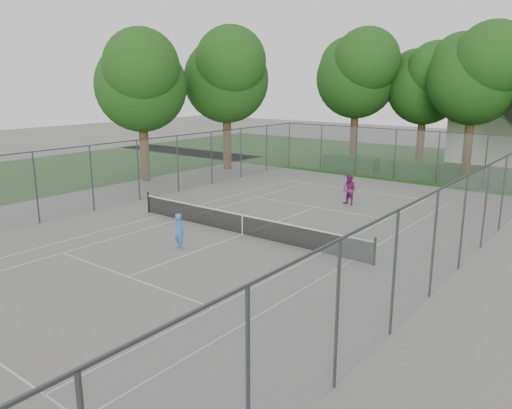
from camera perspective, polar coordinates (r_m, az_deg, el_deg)
The scene contains 17 objects.
ground at distance 22.57m, azimuth -1.56°, elevation -3.44°, with size 120.00×120.00×0.00m, color slate.
grass_far at distance 45.29m, azimuth 19.85°, elevation 4.48°, with size 60.00×20.00×0.00m, color #1B4212.
grass_left at distance 39.95m, azimuth -26.80°, elevation 2.67°, with size 16.00×40.00×0.00m, color #1B4212.
court_markings at distance 22.56m, azimuth -1.56°, elevation -3.42°, with size 11.03×23.83×0.01m.
tennis_net at distance 22.42m, azimuth -1.57°, elevation -2.19°, with size 12.87×0.10×1.10m.
perimeter_fence at distance 22.10m, azimuth -1.59°, elevation 1.05°, with size 18.08×34.08×3.52m.
tree_far_left at distance 43.70m, azimuth 11.51°, elevation 14.69°, with size 7.67×7.00×11.03m.
tree_far_midleft at distance 43.43m, azimuth 18.85°, elevation 13.20°, with size 6.87×6.27×9.87m.
tree_far_midright at distance 40.02m, azimuth 23.88°, elevation 13.75°, with size 7.55×6.89×10.85m.
tree_side_back at distance 39.26m, azimuth -3.40°, elevation 14.81°, with size 7.49×6.84×10.77m.
tree_side_front at distance 35.08m, azimuth -13.06°, elevation 13.88°, with size 7.04×6.42×10.12m.
hedge_left at distance 39.92m, azimuth 10.78°, elevation 4.68°, with size 4.30×1.29×1.08m, color #164315.
hedge_mid at distance 37.59m, azimuth 17.55°, elevation 3.77°, with size 3.56×1.02×1.12m, color #164315.
hedge_right at distance 35.56m, azimuth 26.27°, elevation 2.17°, with size 2.65×0.97×0.80m, color #164315.
house at distance 47.77m, azimuth 27.18°, elevation 9.37°, with size 8.48×6.57×10.55m.
girl_player at distance 20.71m, azimuth -8.74°, elevation -3.01°, with size 0.55×0.36×1.50m, color #3672CB.
woman_player at distance 28.25m, azimuth 10.62°, elevation 1.66°, with size 0.84×0.65×1.73m, color #712558.
Camera 1 is at (13.70, -16.65, 6.68)m, focal length 35.00 mm.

